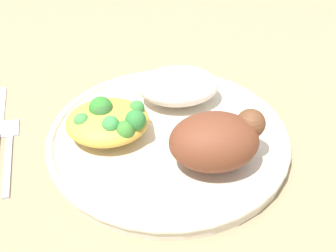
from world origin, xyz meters
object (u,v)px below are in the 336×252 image
roasted_chicken (217,140)px  mac_cheese_with_broccoli (109,120)px  rice_pile (178,86)px  fork (8,150)px  plate (168,138)px

roasted_chicken → mac_cheese_with_broccoli: (-0.12, 0.06, -0.01)m
rice_pile → roasted_chicken: bearing=-78.4°
roasted_chicken → rice_pile: (-0.03, 0.13, -0.01)m
roasted_chicken → fork: roasted_chicken is taller
roasted_chicken → mac_cheese_with_broccoli: size_ratio=1.08×
roasted_chicken → fork: bearing=164.9°
roasted_chicken → rice_pile: size_ratio=1.01×
rice_pile → fork: bearing=-164.2°
plate → rice_pile: size_ratio=2.76×
plate → mac_cheese_with_broccoli: size_ratio=2.97×
plate → fork: bearing=177.5°
fork → mac_cheese_with_broccoli: bearing=-0.9°
roasted_chicken → fork: size_ratio=0.76×
roasted_chicken → plate: bearing=129.5°
plate → rice_pile: 0.08m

